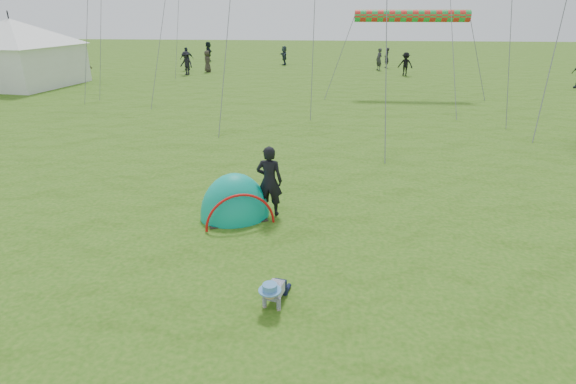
# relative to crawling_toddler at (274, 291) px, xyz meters

# --- Properties ---
(ground) EXTENTS (140.00, 140.00, 0.00)m
(ground) POSITION_rel_crawling_toddler_xyz_m (-0.41, 0.71, -0.26)
(ground) COLOR #23560E
(crawling_toddler) EXTENTS (0.61, 0.76, 0.52)m
(crawling_toddler) POSITION_rel_crawling_toddler_xyz_m (0.00, 0.00, 0.00)
(crawling_toddler) COLOR black
(crawling_toddler) RESTS_ON ground
(popup_tent) EXTENTS (2.03, 1.88, 2.11)m
(popup_tent) POSITION_rel_crawling_toddler_xyz_m (-1.34, 3.33, -0.26)
(popup_tent) COLOR #0B9A82
(popup_tent) RESTS_ON ground
(standing_adult) EXTENTS (0.64, 0.45, 1.68)m
(standing_adult) POSITION_rel_crawling_toddler_xyz_m (-0.53, 3.53, 0.58)
(standing_adult) COLOR black
(standing_adult) RESTS_ON ground
(event_marquee) EXTENTS (7.12, 7.12, 4.37)m
(event_marquee) POSITION_rel_crawling_toddler_xyz_m (-19.00, 21.63, 1.93)
(event_marquee) COLOR white
(event_marquee) RESTS_ON ground
(crowd_person_1) EXTENTS (1.08, 1.04, 1.75)m
(crowd_person_1) POSITION_rel_crawling_toddler_xyz_m (-16.05, 24.44, 0.62)
(crowd_person_1) COLOR #453533
(crowd_person_1) RESTS_ON ground
(crowd_person_2) EXTENTS (1.13, 0.87, 1.78)m
(crowd_person_2) POSITION_rel_crawling_toddler_xyz_m (-10.81, 30.59, 0.63)
(crowd_person_2) COLOR #1A212D
(crowd_person_2) RESTS_ON ground
(crowd_person_3) EXTENTS (1.23, 0.95, 1.67)m
(crowd_person_3) POSITION_rel_crawling_toddler_xyz_m (6.32, 28.90, 0.58)
(crowd_person_3) COLOR black
(crowd_person_3) RESTS_ON ground
(crowd_person_4) EXTENTS (0.80, 0.94, 1.63)m
(crowd_person_4) POSITION_rel_crawling_toddler_xyz_m (-8.85, 29.53, 0.56)
(crowd_person_4) COLOR #352F26
(crowd_person_4) RESTS_ON ground
(crowd_person_5) EXTENTS (1.02, 1.74, 1.79)m
(crowd_person_5) POSITION_rel_crawling_toddler_xyz_m (-10.83, 37.54, 0.64)
(crowd_person_5) COLOR black
(crowd_person_5) RESTS_ON ground
(crowd_person_6) EXTENTS (0.45, 0.63, 1.63)m
(crowd_person_6) POSITION_rel_crawling_toddler_xyz_m (5.47, 33.78, 0.55)
(crowd_person_6) COLOR black
(crowd_person_6) RESTS_ON ground
(crowd_person_7) EXTENTS (0.83, 0.97, 1.74)m
(crowd_person_7) POSITION_rel_crawling_toddler_xyz_m (-20.80, 28.92, 0.61)
(crowd_person_7) COLOR #2E231F
(crowd_person_7) RESTS_ON ground
(crowd_person_9) EXTENTS (1.26, 1.04, 1.70)m
(crowd_person_9) POSITION_rel_crawling_toddler_xyz_m (-10.03, 27.84, 0.59)
(crowd_person_9) COLOR black
(crowd_person_9) RESTS_ON ground
(crowd_person_11) EXTENTS (0.93, 1.57, 1.61)m
(crowd_person_11) POSITION_rel_crawling_toddler_xyz_m (-3.36, 35.16, 0.55)
(crowd_person_11) COLOR #29373F
(crowd_person_11) RESTS_ON ground
(crowd_person_12) EXTENTS (0.65, 0.74, 1.71)m
(crowd_person_12) POSITION_rel_crawling_toddler_xyz_m (4.67, 31.98, 0.60)
(crowd_person_12) COLOR #2E2D33
(crowd_person_12) RESTS_ON ground
(rainbow_tube_kite) EXTENTS (6.14, 0.64, 0.64)m
(rainbow_tube_kite) POSITION_rel_crawling_toddler_xyz_m (5.09, 20.50, 3.99)
(rainbow_tube_kite) COLOR red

